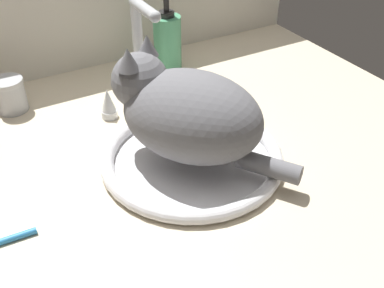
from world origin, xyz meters
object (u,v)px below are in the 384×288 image
sink_basin (192,158)px  soap_pump_bottle (168,42)px  metal_jar (10,95)px  cat (183,111)px  faucet (141,70)px

sink_basin → soap_pump_bottle: 36.93cm
metal_jar → sink_basin: bearing=-54.8°
sink_basin → metal_jar: 41.14cm
cat → soap_pump_bottle: 35.65cm
metal_jar → faucet: bearing=-29.3°
faucet → cat: 18.95cm
sink_basin → faucet: faucet is taller
cat → soap_pump_bottle: cat is taller
cat → soap_pump_bottle: bearing=67.4°
sink_basin → cat: bearing=124.2°
sink_basin → metal_jar: bearing=125.2°
cat → metal_jar: cat is taller
sink_basin → soap_pump_bottle: soap_pump_bottle is taller
faucet → cat: bearing=-92.8°
faucet → metal_jar: bearing=150.7°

